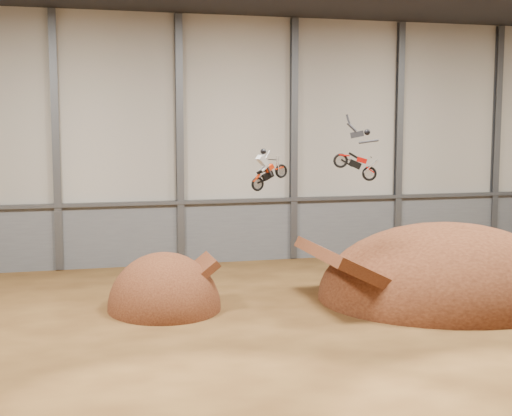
{
  "coord_description": "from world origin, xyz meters",
  "views": [
    {
      "loc": [
        -9.23,
        -24.88,
        7.87
      ],
      "look_at": [
        -1.73,
        4.0,
        4.39
      ],
      "focal_mm": 50.0,
      "sensor_mm": 36.0,
      "label": 1
    }
  ],
  "objects": [
    {
      "name": "steel_column_3",
      "position": [
        3.33,
        14.8,
        7.0
      ],
      "size": [
        0.4,
        0.36,
        13.9
      ],
      "primitive_type": "cube",
      "color": "#47494F",
      "rests_on": "ground"
    },
    {
      "name": "steel_column_2",
      "position": [
        -3.33,
        14.8,
        7.0
      ],
      "size": [
        0.4,
        0.36,
        13.9
      ],
      "primitive_type": "cube",
      "color": "#47494F",
      "rests_on": "ground"
    },
    {
      "name": "floor",
      "position": [
        0.0,
        0.0,
        0.0
      ],
      "size": [
        40.0,
        40.0,
        0.0
      ],
      "primitive_type": "plane",
      "color": "#452A12",
      "rests_on": "ground"
    },
    {
      "name": "steel_column_1",
      "position": [
        -10.0,
        14.8,
        7.0
      ],
      "size": [
        0.4,
        0.36,
        13.9
      ],
      "primitive_type": "cube",
      "color": "#47494F",
      "rests_on": "ground"
    },
    {
      "name": "back_wall",
      "position": [
        0.0,
        15.0,
        7.0
      ],
      "size": [
        40.0,
        0.1,
        14.0
      ],
      "primitive_type": "cube",
      "color": "#ABA497",
      "rests_on": "ground"
    },
    {
      "name": "fmx_rider_a",
      "position": [
        -1.32,
        3.02,
        6.3
      ],
      "size": [
        2.39,
        1.33,
        2.2
      ],
      "primitive_type": null,
      "rotation": [
        0.0,
        -0.4,
        0.3
      ],
      "color": "red"
    },
    {
      "name": "steel_column_4",
      "position": [
        10.0,
        14.8,
        7.0
      ],
      "size": [
        0.4,
        0.36,
        13.9
      ],
      "primitive_type": "cube",
      "color": "#47494F",
      "rests_on": "ground"
    },
    {
      "name": "lower_band_back",
      "position": [
        0.0,
        14.9,
        1.75
      ],
      "size": [
        39.8,
        0.18,
        3.5
      ],
      "primitive_type": "cube",
      "color": "slate",
      "rests_on": "ground"
    },
    {
      "name": "takeoff_ramp",
      "position": [
        -5.51,
        5.2,
        0.0
      ],
      "size": [
        4.86,
        5.6,
        4.86
      ],
      "primitive_type": "ellipsoid",
      "color": "#3F1C0F",
      "rests_on": "ground"
    },
    {
      "name": "steel_column_5",
      "position": [
        16.67,
        14.8,
        7.0
      ],
      "size": [
        0.4,
        0.36,
        13.9
      ],
      "primitive_type": "cube",
      "color": "#47494F",
      "rests_on": "ground"
    },
    {
      "name": "landing_ramp",
      "position": [
        7.27,
        3.91,
        0.0
      ],
      "size": [
        11.92,
        10.54,
        6.87
      ],
      "primitive_type": "ellipsoid",
      "color": "#3F1C0F",
      "rests_on": "ground"
    },
    {
      "name": "fmx_rider_b",
      "position": [
        2.02,
        2.64,
        6.95
      ],
      "size": [
        3.22,
        1.81,
        2.99
      ],
      "primitive_type": null,
      "rotation": [
        0.0,
        0.42,
        -0.37
      ],
      "color": "#BD0B05"
    },
    {
      "name": "steel_rail",
      "position": [
        0.0,
        14.75,
        3.55
      ],
      "size": [
        39.8,
        0.35,
        0.2
      ],
      "primitive_type": "cube",
      "color": "#47494F",
      "rests_on": "lower_band_back"
    }
  ]
}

